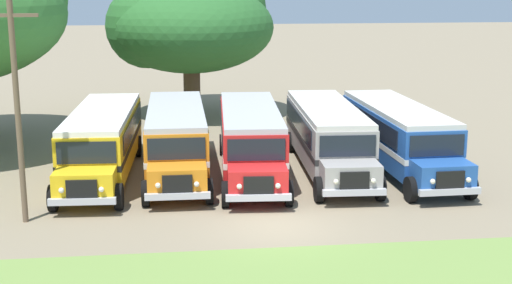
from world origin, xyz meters
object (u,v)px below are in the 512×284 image
object	(u,v)px
parked_bus_slot_2	(251,137)
parked_bus_slot_4	(399,134)
parked_bus_slot_0	(102,140)
utility_pole	(17,106)
parked_bus_slot_1	(176,136)
parked_bus_slot_3	(328,134)
broad_shade_tree	(190,23)

from	to	relation	value
parked_bus_slot_2	parked_bus_slot_4	xyz separation A→B (m)	(6.65, -0.13, 0.00)
parked_bus_slot_0	parked_bus_slot_2	xyz separation A→B (m)	(6.40, -0.29, 0.00)
parked_bus_slot_4	utility_pole	distance (m)	16.44
parked_bus_slot_1	parked_bus_slot_2	world-z (taller)	same
parked_bus_slot_1	parked_bus_slot_4	world-z (taller)	same
parked_bus_slot_3	parked_bus_slot_4	distance (m)	3.18
parked_bus_slot_2	broad_shade_tree	size ratio (longest dim) A/B	0.97
parked_bus_slot_2	utility_pole	world-z (taller)	utility_pole
parked_bus_slot_0	parked_bus_slot_3	xyz separation A→B (m)	(9.89, -0.08, 0.00)
utility_pole	broad_shade_tree	bearing A→B (deg)	71.87
parked_bus_slot_1	parked_bus_slot_3	world-z (taller)	same
utility_pole	parked_bus_slot_2	bearing A→B (deg)	33.17
parked_bus_slot_2	parked_bus_slot_3	bearing A→B (deg)	96.92
parked_bus_slot_4	broad_shade_tree	size ratio (longest dim) A/B	0.96
parked_bus_slot_1	parked_bus_slot_3	distance (m)	6.73
parked_bus_slot_0	utility_pole	size ratio (longest dim) A/B	1.40
parked_bus_slot_0	parked_bus_slot_2	world-z (taller)	same
parked_bus_slot_2	broad_shade_tree	xyz separation A→B (m)	(-2.14, 14.15, 4.13)
parked_bus_slot_0	parked_bus_slot_2	size ratio (longest dim) A/B	1.00
broad_shade_tree	utility_pole	bearing A→B (deg)	-108.13
parked_bus_slot_2	utility_pole	bearing A→B (deg)	-53.30
parked_bus_slot_0	parked_bus_slot_3	bearing A→B (deg)	92.12
utility_pole	parked_bus_slot_0	bearing A→B (deg)	69.45
parked_bus_slot_1	parked_bus_slot_4	xyz separation A→B (m)	(9.88, -0.66, 0.00)
parked_bus_slot_4	parked_bus_slot_2	bearing A→B (deg)	-92.67
parked_bus_slot_3	utility_pole	xyz separation A→B (m)	(-12.11, -5.84, 2.57)
parked_bus_slot_0	parked_bus_slot_4	distance (m)	13.06
broad_shade_tree	utility_pole	world-z (taller)	broad_shade_tree
parked_bus_slot_1	utility_pole	world-z (taller)	utility_pole
parked_bus_slot_0	parked_bus_slot_1	bearing A→B (deg)	97.03
parked_bus_slot_1	utility_pole	size ratio (longest dim) A/B	1.39
utility_pole	parked_bus_slot_3	bearing A→B (deg)	25.75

